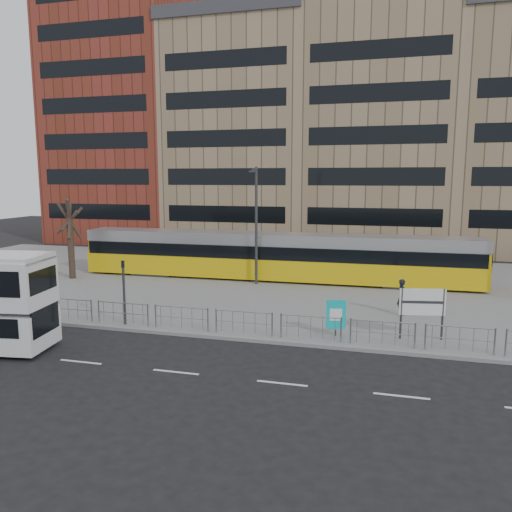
% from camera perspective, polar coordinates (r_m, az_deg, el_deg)
% --- Properties ---
extents(ground, '(120.00, 120.00, 0.00)m').
position_cam_1_polar(ground, '(22.01, 0.01, -9.85)').
color(ground, black).
rests_on(ground, ground).
extents(plaza, '(64.00, 24.00, 0.15)m').
position_cam_1_polar(plaza, '(33.33, 5.32, -3.26)').
color(plaza, slate).
rests_on(plaza, ground).
extents(kerb, '(64.00, 0.25, 0.17)m').
position_cam_1_polar(kerb, '(22.03, 0.04, -9.63)').
color(kerb, gray).
rests_on(kerb, ground).
extents(building_row, '(70.40, 18.40, 31.20)m').
position_cam_1_polar(building_row, '(54.86, 11.20, 14.85)').
color(building_row, maroon).
rests_on(building_row, ground).
extents(pedestrian_barrier, '(32.07, 0.07, 1.10)m').
position_cam_1_polar(pedestrian_barrier, '(21.78, 5.48, -7.39)').
color(pedestrian_barrier, gray).
rests_on(pedestrian_barrier, plaza).
extents(road_markings, '(62.00, 0.12, 0.01)m').
position_cam_1_polar(road_markings, '(18.15, -0.19, -14.03)').
color(road_markings, white).
rests_on(road_markings, ground).
extents(tram, '(27.21, 2.95, 3.20)m').
position_cam_1_polar(tram, '(34.21, 2.02, -0.04)').
color(tram, '#DBB60B').
rests_on(tram, plaza).
extents(station_sign, '(1.93, 0.42, 2.24)m').
position_cam_1_polar(station_sign, '(22.70, 18.47, -5.26)').
color(station_sign, '#2D2D30').
rests_on(station_sign, plaza).
extents(ad_panel, '(0.86, 0.24, 1.62)m').
position_cam_1_polar(ad_panel, '(22.42, 9.13, -6.67)').
color(ad_panel, '#2D2D30').
rests_on(ad_panel, plaza).
extents(pedestrian, '(0.61, 0.77, 1.84)m').
position_cam_1_polar(pedestrian, '(26.63, 16.35, -4.50)').
color(pedestrian, black).
rests_on(pedestrian, plaza).
extents(traffic_light_west, '(0.23, 0.25, 3.10)m').
position_cam_1_polar(traffic_light_west, '(24.42, -14.88, -3.10)').
color(traffic_light_west, '#2D2D30').
rests_on(traffic_light_west, plaza).
extents(lamp_post_west, '(0.45, 1.04, 7.64)m').
position_cam_1_polar(lamp_post_west, '(32.36, 0.01, 4.05)').
color(lamp_post_west, '#2D2D30').
rests_on(lamp_post_west, plaza).
extents(bare_tree, '(4.75, 4.75, 7.80)m').
position_cam_1_polar(bare_tree, '(36.54, -20.68, 6.31)').
color(bare_tree, black).
rests_on(bare_tree, plaza).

